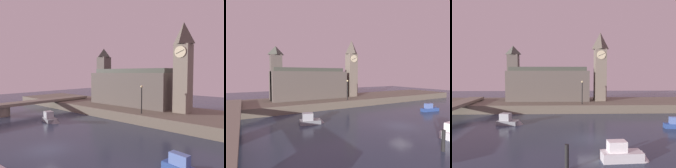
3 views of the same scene
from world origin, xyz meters
The scene contains 8 objects.
ground_plane centered at (0.00, 0.00, 0.00)m, with size 120.00×120.00×0.00m, color #2D384C.
far_embankment centered at (0.00, 20.00, 0.75)m, with size 70.00×12.00×1.50m, color #6B6051.
clock_tower centered at (5.12, 20.26, 8.64)m, with size 2.49×2.52×13.76m.
parliament_hall centered at (-6.07, 21.20, 4.99)m, with size 16.53×5.36×11.18m.
streetlamp centered at (0.92, 15.27, 4.12)m, with size 0.36×0.36×4.25m.
mooring_post_left centered at (-2.80, -7.34, 0.98)m, with size 0.31×0.31×1.96m, color black.
boat_tour_blue centered at (12.50, 4.08, 0.49)m, with size 4.17×1.51×1.63m.
boat_cruiser_grey centered at (-10.15, 6.75, 0.51)m, with size 3.82×2.15×1.61m.
Camera 2 is at (-18.51, -16.41, 6.95)m, focal length 28.10 mm.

